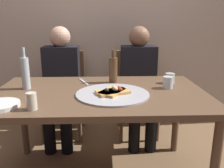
# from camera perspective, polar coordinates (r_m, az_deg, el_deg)

# --- Properties ---
(back_wall) EXTENTS (6.00, 0.10, 2.60)m
(back_wall) POSITION_cam_1_polar(r_m,az_deg,el_deg) (2.81, -2.83, 16.64)
(back_wall) COLOR #BCA893
(back_wall) RESTS_ON ground_plane
(dining_table) EXTENTS (1.54, 0.92, 0.73)m
(dining_table) POSITION_cam_1_polar(r_m,az_deg,el_deg) (1.74, -2.97, -4.16)
(dining_table) COLOR brown
(dining_table) RESTS_ON ground_plane
(pizza_tray) EXTENTS (0.51, 0.51, 0.01)m
(pizza_tray) POSITION_cam_1_polar(r_m,az_deg,el_deg) (1.64, 0.13, -2.41)
(pizza_tray) COLOR #ADADB2
(pizza_tray) RESTS_ON dining_table
(pizza_slice_last) EXTENTS (0.23, 0.26, 0.05)m
(pizza_slice_last) POSITION_cam_1_polar(r_m,az_deg,el_deg) (1.65, 0.20, -1.71)
(pizza_slice_last) COLOR tan
(pizza_slice_last) RESTS_ON pizza_tray
(pizza_slice_extra) EXTENTS (0.25, 0.20, 0.05)m
(pizza_slice_extra) POSITION_cam_1_polar(r_m,az_deg,el_deg) (1.63, 0.26, -1.85)
(pizza_slice_extra) COLOR tan
(pizza_slice_extra) RESTS_ON pizza_tray
(wine_bottle) EXTENTS (0.06, 0.06, 0.31)m
(wine_bottle) POSITION_cam_1_polar(r_m,az_deg,el_deg) (1.87, -20.13, 2.59)
(wine_bottle) COLOR #B2BCC1
(wine_bottle) RESTS_ON dining_table
(beer_bottle) EXTENTS (0.07, 0.07, 0.27)m
(beer_bottle) POSITION_cam_1_polar(r_m,az_deg,el_deg) (1.93, 0.30, 3.48)
(beer_bottle) COLOR brown
(beer_bottle) RESTS_ON dining_table
(tumbler_near) EXTENTS (0.08, 0.08, 0.08)m
(tumbler_near) POSITION_cam_1_polar(r_m,az_deg,el_deg) (1.99, 13.74, 1.35)
(tumbler_near) COLOR #B7C6BC
(tumbler_near) RESTS_ON dining_table
(tumbler_far) EXTENTS (0.06, 0.06, 0.10)m
(tumbler_far) POSITION_cam_1_polar(r_m,az_deg,el_deg) (1.44, -18.78, -3.95)
(tumbler_far) COLOR beige
(tumbler_far) RESTS_ON dining_table
(wine_glass) EXTENTS (0.08, 0.08, 0.09)m
(wine_glass) POSITION_cam_1_polar(r_m,az_deg,el_deg) (1.84, 13.29, 0.37)
(wine_glass) COLOR silver
(wine_glass) RESTS_ON dining_table
(plate_stack) EXTENTS (0.23, 0.23, 0.02)m
(plate_stack) POSITION_cam_1_polar(r_m,az_deg,el_deg) (1.57, -25.26, -4.60)
(plate_stack) COLOR white
(plate_stack) RESTS_ON dining_table
(table_knife) EXTENTS (0.10, 0.21, 0.01)m
(table_knife) POSITION_cam_1_polar(r_m,az_deg,el_deg) (1.98, -6.81, 0.55)
(table_knife) COLOR #B7B7BC
(table_knife) RESTS_ON dining_table
(chair_left) EXTENTS (0.44, 0.44, 0.90)m
(chair_left) POSITION_cam_1_polar(r_m,az_deg,el_deg) (2.64, -11.49, -0.86)
(chair_left) COLOR brown
(chair_left) RESTS_ON ground_plane
(chair_right) EXTENTS (0.44, 0.44, 0.90)m
(chair_right) POSITION_cam_1_polar(r_m,az_deg,el_deg) (2.63, 6.00, -0.69)
(chair_right) COLOR brown
(chair_right) RESTS_ON ground_plane
(guest_in_sweater) EXTENTS (0.36, 0.56, 1.17)m
(guest_in_sweater) POSITION_cam_1_polar(r_m,az_deg,el_deg) (2.46, -12.20, 1.01)
(guest_in_sweater) COLOR black
(guest_in_sweater) RESTS_ON ground_plane
(guest_in_beanie) EXTENTS (0.36, 0.56, 1.17)m
(guest_in_beanie) POSITION_cam_1_polar(r_m,az_deg,el_deg) (2.45, 6.57, 1.20)
(guest_in_beanie) COLOR black
(guest_in_beanie) RESTS_ON ground_plane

